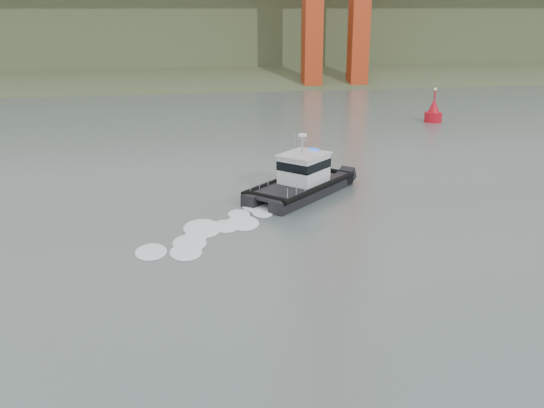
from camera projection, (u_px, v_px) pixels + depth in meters
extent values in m
plane|color=#53625E|center=(314.00, 288.00, 29.49)|extent=(400.00, 400.00, 0.00)
cube|color=#324426|center=(199.00, 79.00, 115.60)|extent=(500.00, 44.72, 16.25)
cube|color=#324426|center=(190.00, 39.00, 139.95)|extent=(500.00, 70.00, 18.00)
cube|color=#324426|center=(185.00, 15.00, 161.80)|extent=(500.00, 60.00, 16.00)
cube|color=black|center=(287.00, 187.00, 44.66)|extent=(7.66, 7.42, 1.04)
cube|color=black|center=(314.00, 193.00, 43.35)|extent=(7.66, 7.42, 1.04)
cube|color=black|center=(297.00, 186.00, 43.54)|extent=(8.35, 8.21, 0.22)
cube|color=silver|center=(304.00, 169.00, 43.87)|extent=(4.05, 4.04, 1.99)
cube|color=black|center=(304.00, 164.00, 43.75)|extent=(4.13, 4.11, 0.65)
cube|color=silver|center=(304.00, 154.00, 43.53)|extent=(4.30, 4.28, 0.14)
cylinder|color=#9B9EA4|center=(302.00, 145.00, 43.11)|extent=(0.14, 0.14, 1.56)
cylinder|color=white|center=(302.00, 135.00, 42.89)|extent=(0.61, 0.61, 0.16)
cylinder|color=#A90B18|center=(433.00, 118.00, 71.96)|extent=(2.05, 2.05, 1.37)
cone|color=#A90B18|center=(434.00, 107.00, 71.54)|extent=(1.59, 1.59, 2.05)
cylinder|color=#A90B18|center=(435.00, 95.00, 71.11)|extent=(0.18, 0.18, 1.14)
sphere|color=#E5D87F|center=(435.00, 89.00, 70.90)|extent=(0.34, 0.34, 0.34)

